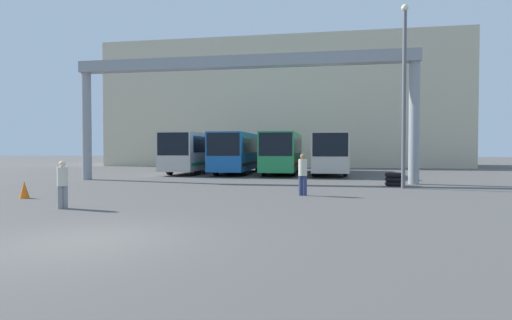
# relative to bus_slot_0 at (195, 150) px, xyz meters

# --- Properties ---
(ground_plane) EXTENTS (200.00, 200.00, 0.00)m
(ground_plane) POSITION_rel_bus_slot_0_xyz_m (5.55, -24.28, -1.89)
(ground_plane) COLOR #514F4C
(building_backdrop) EXTENTS (41.17, 12.00, 14.54)m
(building_backdrop) POSITION_rel_bus_slot_0_xyz_m (5.55, 17.37, 5.38)
(building_backdrop) COLOR beige
(building_backdrop) RESTS_ON ground
(overhead_gantry) EXTENTS (20.99, 0.80, 7.66)m
(overhead_gantry) POSITION_rel_bus_slot_0_xyz_m (5.55, -8.29, 4.27)
(overhead_gantry) COLOR gray
(overhead_gantry) RESTS_ON ground
(bus_slot_0) EXTENTS (2.59, 10.09, 3.29)m
(bus_slot_0) POSITION_rel_bus_slot_0_xyz_m (0.00, 0.00, 0.00)
(bus_slot_0) COLOR beige
(bus_slot_0) RESTS_ON ground
(bus_slot_1) EXTENTS (2.62, 10.28, 3.25)m
(bus_slot_1) POSITION_rel_bus_slot_0_xyz_m (3.70, 0.10, -0.02)
(bus_slot_1) COLOR #1959A5
(bus_slot_1) RESTS_ON ground
(bus_slot_2) EXTENTS (2.55, 10.34, 3.24)m
(bus_slot_2) POSITION_rel_bus_slot_0_xyz_m (7.40, 0.13, -0.03)
(bus_slot_2) COLOR #268C4C
(bus_slot_2) RESTS_ON ground
(bus_slot_3) EXTENTS (2.60, 11.25, 3.20)m
(bus_slot_3) POSITION_rel_bus_slot_0_xyz_m (11.10, 0.58, -0.05)
(bus_slot_3) COLOR beige
(bus_slot_3) RESTS_ON ground
(pedestrian_near_left) EXTENTS (0.33, 0.33, 1.61)m
(pedestrian_near_left) POSITION_rel_bus_slot_0_xyz_m (1.97, -20.10, -1.04)
(pedestrian_near_left) COLOR gray
(pedestrian_near_left) RESTS_ON ground
(pedestrian_mid_right) EXTENTS (0.38, 0.38, 1.80)m
(pedestrian_mid_right) POSITION_rel_bus_slot_0_xyz_m (9.76, -14.97, -0.93)
(pedestrian_mid_right) COLOR navy
(pedestrian_mid_right) RESTS_ON ground
(traffic_cone) EXTENTS (0.39, 0.39, 0.69)m
(traffic_cone) POSITION_rel_bus_slot_0_xyz_m (-1.38, -17.81, -1.55)
(traffic_cone) COLOR orange
(traffic_cone) RESTS_ON ground
(tire_stack) EXTENTS (1.04, 1.04, 0.72)m
(tire_stack) POSITION_rel_bus_slot_0_xyz_m (14.47, -9.62, -1.53)
(tire_stack) COLOR black
(tire_stack) RESTS_ON ground
(lamp_post) EXTENTS (0.36, 0.36, 9.31)m
(lamp_post) POSITION_rel_bus_slot_0_xyz_m (14.67, -10.96, 3.13)
(lamp_post) COLOR #595B60
(lamp_post) RESTS_ON ground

